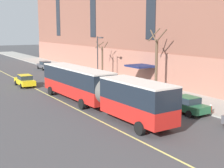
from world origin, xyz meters
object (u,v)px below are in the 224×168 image
Objects in this scene: street_tree_far_uptown at (102,59)px; fire_hydrant at (211,108)px; parked_car_green_1 at (144,93)px; parked_car_darkgray_5 at (88,77)px; parked_car_darkgray_2 at (69,72)px; city_bus at (95,87)px; parked_car_green_6 at (186,104)px; street_lamp at (98,53)px; parked_car_darkgray_0 at (45,65)px; street_tree_mid_block at (156,61)px; taxi_cab at (25,80)px.

fire_hydrant is (-2.24, -23.51, -2.49)m from street_tree_far_uptown.
parked_car_darkgray_5 is at bearing 90.54° from parked_car_green_1.
city_bus is at bearing -106.97° from parked_car_darkgray_2.
parked_car_green_6 is 0.70× the size of street_lamp.
street_tree_far_uptown reaches higher than parked_car_green_1.
city_bus is 4.52× the size of parked_car_green_6.
street_tree_far_uptown is at bearing -75.22° from parked_car_darkgray_0.
parked_car_darkgray_2 is 5.96m from street_tree_far_uptown.
street_lamp reaches higher than parked_car_darkgray_0.
parked_car_green_1 is at bearing 4.18° from city_bus.
city_bus is 4.61× the size of parked_car_green_1.
street_tree_far_uptown is 23.74m from fire_hydrant.
city_bus is 14.85m from parked_car_darkgray_5.
city_bus is 6.34m from parked_car_green_1.
city_bus is at bearing 137.71° from fire_hydrant.
street_tree_mid_block reaches higher than parked_car_darkgray_2.
street_tree_mid_block is at bearing 77.72° from fire_hydrant.
street_tree_mid_block is (12.49, -12.08, 3.03)m from taxi_cab.
taxi_cab is 17.63m from street_tree_mid_block.
street_lamp reaches higher than parked_car_green_1.
parked_car_green_6 is at bearing -89.95° from parked_car_darkgray_0.
taxi_cab is 6.55× the size of fire_hydrant.
parked_car_darkgray_5 is at bearing 65.79° from city_bus.
parked_car_darkgray_0 and parked_car_green_1 have the same top height.
street_tree_far_uptown is at bearing 35.39° from parked_car_darkgray_5.
street_tree_far_uptown reaches higher than fire_hydrant.
parked_car_darkgray_0 is at bearing 95.88° from street_lamp.
street_tree_far_uptown reaches higher than parked_car_darkgray_2.
fire_hydrant is at bearing -65.63° from taxi_cab.
fire_hydrant is at bearing -95.44° from street_tree_far_uptown.
parked_car_darkgray_5 is at bearing 90.31° from parked_car_green_6.
street_tree_mid_block is at bearing -44.05° from taxi_cab.
parked_car_darkgray_0 is at bearing 90.10° from parked_car_green_1.
street_lamp is at bearing -128.64° from street_tree_far_uptown.
street_lamp is (1.89, 0.19, 3.30)m from parked_car_darkgray_5.
street_lamp is (1.77, -6.60, 3.30)m from parked_car_darkgray_2.
street_tree_far_uptown is (10.10, 16.36, 0.92)m from city_bus.
parked_car_darkgray_5 is at bearing -174.36° from street_lamp.
parked_car_darkgray_0 is at bearing 78.93° from city_bus.
parked_car_darkgray_0 is 11.09m from parked_car_darkgray_2.
city_bus reaches higher than fire_hydrant.
parked_car_darkgray_0 is 15.68m from street_tree_far_uptown.
city_bus is at bearing -120.19° from street_lamp.
parked_car_darkgray_2 is 1.00× the size of parked_car_green_6.
parked_car_green_1 is 7.79m from fire_hydrant.
street_tree_far_uptown reaches higher than parked_car_green_6.
parked_car_green_6 is 19.78m from street_lamp.
street_lamp is at bearing 5.64° from parked_car_darkgray_5.
city_bus is 4.26× the size of taxi_cab.
parked_car_darkgray_0 and parked_car_green_6 have the same top height.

